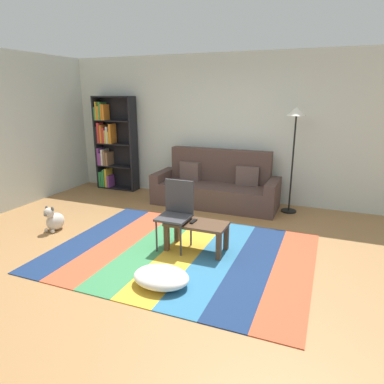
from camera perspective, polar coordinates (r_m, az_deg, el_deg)
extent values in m
plane|color=#9E7042|center=(4.64, -2.95, -9.36)|extent=(14.00, 14.00, 0.00)
cube|color=silver|center=(6.62, 6.37, 10.40)|extent=(6.80, 0.10, 2.70)
cube|color=silver|center=(6.92, -27.01, 9.03)|extent=(0.10, 5.50, 2.70)
cube|color=navy|center=(5.19, -16.05, -7.08)|extent=(0.46, 2.49, 0.01)
cube|color=#C64C2D|center=(4.93, -11.75, -8.01)|extent=(0.46, 2.49, 0.01)
cube|color=#387F4C|center=(4.71, -6.97, -8.99)|extent=(0.46, 2.49, 0.01)
cube|color=gold|center=(4.52, -1.73, -9.98)|extent=(0.46, 2.49, 0.01)
cube|color=teal|center=(4.37, 3.95, -10.96)|extent=(0.46, 2.49, 0.01)
cube|color=navy|center=(4.27, 10.00, -11.89)|extent=(0.46, 2.49, 0.01)
cube|color=#C64C2D|center=(4.21, 16.32, -12.71)|extent=(0.46, 2.49, 0.01)
cube|color=#4C3833|center=(6.30, 3.76, -0.50)|extent=(1.90, 0.80, 0.40)
cube|color=#4C3833|center=(6.45, 4.68, 4.46)|extent=(1.90, 0.20, 0.60)
cube|color=#4C3833|center=(6.66, -4.75, 1.11)|extent=(0.18, 0.80, 0.56)
cube|color=#4C3833|center=(6.05, 13.16, -0.81)|extent=(0.18, 0.80, 0.56)
cube|color=brown|center=(6.55, -0.26, 3.44)|extent=(0.42, 0.19, 0.36)
cube|color=brown|center=(6.23, 9.15, 2.58)|extent=(0.42, 0.19, 0.36)
cube|color=black|center=(7.71, -15.18, 7.88)|extent=(0.04, 0.28, 1.94)
cube|color=black|center=(7.23, -9.65, 7.70)|extent=(0.04, 0.28, 1.94)
cube|color=black|center=(7.57, -11.93, 7.95)|extent=(0.90, 0.01, 1.94)
cube|color=black|center=(7.65, -12.08, 0.74)|extent=(0.86, 0.28, 0.02)
cube|color=black|center=(7.54, -12.29, 4.23)|extent=(0.86, 0.28, 0.02)
cube|color=black|center=(7.46, -12.50, 7.81)|extent=(0.86, 0.28, 0.02)
cube|color=black|center=(7.41, -12.73, 11.45)|extent=(0.86, 0.28, 0.02)
cube|color=black|center=(7.39, -12.96, 15.12)|extent=(0.86, 0.28, 0.02)
cube|color=green|center=(7.81, -14.67, 2.17)|extent=(0.04, 0.20, 0.32)
cube|color=green|center=(7.79, -14.29, 2.18)|extent=(0.03, 0.23, 0.33)
cube|color=green|center=(7.76, -14.03, 2.35)|extent=(0.04, 0.23, 0.38)
cube|color=gold|center=(7.72, -13.64, 2.39)|extent=(0.05, 0.24, 0.40)
cube|color=purple|center=(7.70, -13.33, 1.80)|extent=(0.05, 0.22, 0.25)
cube|color=purple|center=(7.72, -14.90, 5.77)|extent=(0.03, 0.22, 0.36)
cube|color=purple|center=(7.71, -14.57, 5.39)|extent=(0.05, 0.23, 0.26)
cube|color=silver|center=(7.68, -14.22, 5.68)|extent=(0.05, 0.26, 0.34)
cube|color=#8C6647|center=(7.61, -14.07, 5.52)|extent=(0.05, 0.16, 0.32)
cube|color=#8C6647|center=(7.61, -13.51, 5.42)|extent=(0.05, 0.25, 0.28)
cube|color=black|center=(7.65, -15.22, 9.16)|extent=(0.03, 0.19, 0.33)
cube|color=red|center=(7.60, -14.97, 9.46)|extent=(0.05, 0.18, 0.42)
cube|color=orange|center=(7.59, -14.49, 9.30)|extent=(0.04, 0.22, 0.37)
cube|color=red|center=(7.56, -14.14, 9.13)|extent=(0.05, 0.22, 0.33)
cube|color=gold|center=(7.53, -13.82, 8.91)|extent=(0.03, 0.22, 0.27)
cube|color=silver|center=(7.51, -13.53, 9.20)|extent=(0.04, 0.24, 0.35)
cube|color=gold|center=(7.49, -13.26, 8.84)|extent=(0.03, 0.23, 0.25)
cube|color=orange|center=(7.45, -13.04, 9.40)|extent=(0.05, 0.22, 0.40)
cube|color=green|center=(7.63, -15.34, 12.45)|extent=(0.03, 0.25, 0.26)
cube|color=gold|center=(7.59, -15.26, 12.86)|extent=(0.03, 0.21, 0.37)
cube|color=orange|center=(7.59, -14.86, 12.55)|extent=(0.05, 0.26, 0.28)
cube|color=green|center=(7.56, -14.62, 12.86)|extent=(0.03, 0.25, 0.36)
cube|color=orange|center=(7.51, -14.46, 12.73)|extent=(0.03, 0.19, 0.33)
cube|color=orange|center=(7.49, -14.12, 12.70)|extent=(0.04, 0.21, 0.32)
cube|color=#513826|center=(4.44, 0.77, -5.30)|extent=(0.79, 0.40, 0.04)
cube|color=#513826|center=(4.51, -4.21, -7.61)|extent=(0.06, 0.06, 0.34)
cube|color=#513826|center=(4.27, 4.44, -9.03)|extent=(0.06, 0.06, 0.34)
cube|color=#513826|center=(4.77, -2.51, -6.19)|extent=(0.06, 0.06, 0.34)
cube|color=#513826|center=(4.55, 5.69, -7.43)|extent=(0.06, 0.06, 0.34)
ellipsoid|color=white|center=(3.79, -5.13, -13.87)|extent=(0.62, 0.48, 0.18)
ellipsoid|color=beige|center=(5.59, -21.70, -4.56)|extent=(0.22, 0.30, 0.26)
sphere|color=beige|center=(5.46, -22.63, -3.18)|extent=(0.15, 0.15, 0.15)
ellipsoid|color=#5B5750|center=(5.43, -23.06, -3.47)|extent=(0.06, 0.07, 0.05)
ellipsoid|color=#5B5750|center=(5.50, -22.94, -2.52)|extent=(0.05, 0.04, 0.08)
ellipsoid|color=#5B5750|center=(5.43, -22.15, -2.67)|extent=(0.05, 0.04, 0.08)
sphere|color=beige|center=(5.58, -22.99, -5.86)|extent=(0.06, 0.06, 0.06)
sphere|color=beige|center=(5.49, -22.09, -6.07)|extent=(0.06, 0.06, 0.06)
cylinder|color=black|center=(6.25, 15.71, -3.03)|extent=(0.26, 0.26, 0.02)
cylinder|color=black|center=(6.04, 16.29, 4.36)|extent=(0.03, 0.03, 1.62)
cone|color=white|center=(5.93, 16.96, 12.69)|extent=(0.32, 0.32, 0.14)
cube|color=black|center=(4.44, 0.24, -4.89)|extent=(0.05, 0.15, 0.02)
cube|color=#38383D|center=(4.47, -3.03, -4.25)|extent=(0.40, 0.40, 0.03)
cube|color=#38383D|center=(4.54, -2.12, -0.69)|extent=(0.40, 0.03, 0.44)
cylinder|color=#38383D|center=(4.48, -5.90, -7.39)|extent=(0.02, 0.02, 0.42)
cylinder|color=#38383D|center=(4.34, -1.89, -8.09)|extent=(0.02, 0.02, 0.42)
cylinder|color=#38383D|center=(4.76, -3.99, -5.90)|extent=(0.02, 0.02, 0.42)
cylinder|color=#38383D|center=(4.63, -0.18, -6.51)|extent=(0.02, 0.02, 0.42)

